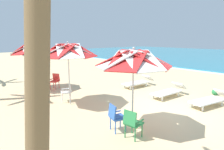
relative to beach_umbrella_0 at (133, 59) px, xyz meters
The scene contains 13 objects.
ground_plane 3.06m from the beach_umbrella_0, 97.79° to the left, with size 80.00×80.00×0.00m, color beige.
beach_umbrella_0 is the anchor object (origin of this frame).
plastic_chair_0 1.82m from the beach_umbrella_0, 47.81° to the right, with size 0.49×0.51×0.87m.
plastic_chair_1 1.81m from the beach_umbrella_0, 119.06° to the right, with size 0.55×0.57×0.87m.
beach_umbrella_1 3.42m from the beach_umbrella_0, behind, with size 2.50×2.50×2.73m.
plastic_chair_2 4.22m from the beach_umbrella_0, behind, with size 0.58×0.60×0.87m.
beach_umbrella_2 6.86m from the beach_umbrella_0, behind, with size 2.39×2.39×2.63m.
plastic_chair_3 6.57m from the beach_umbrella_0, behind, with size 0.63×0.63×0.87m.
plastic_chair_4 6.59m from the beach_umbrella_0, behind, with size 0.61×0.63×0.87m.
sun_lounger_0 4.61m from the beach_umbrella_0, 79.29° to the left, with size 1.08×2.23×0.62m.
sun_lounger_1 4.55m from the beach_umbrella_0, 105.93° to the left, with size 0.79×2.19×0.62m.
sun_lounger_2 5.89m from the beach_umbrella_0, 128.45° to the left, with size 0.82×2.19×0.62m.
beach_ball 6.31m from the beach_umbrella_0, 87.16° to the left, with size 0.31×0.31×0.31m, color #2D8C4C.
Camera 1 is at (4.06, -6.32, 2.84)m, focal length 30.60 mm.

